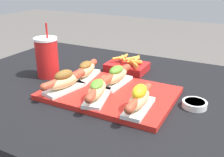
{
  "coord_description": "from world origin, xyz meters",
  "views": [
    {
      "loc": [
        0.42,
        -0.81,
        1.15
      ],
      "look_at": [
        0.02,
        -0.04,
        0.8
      ],
      "focal_mm": 42.0,
      "sensor_mm": 36.0,
      "label": 1
    }
  ],
  "objects_px": {
    "hot_dog_1": "(97,90)",
    "fries_basket": "(127,66)",
    "drink_cup": "(47,57)",
    "hot_dog_0": "(64,81)",
    "hot_dog_4": "(117,76)",
    "hot_dog_2": "(139,99)",
    "sauce_bowl": "(195,104)",
    "serving_tray": "(109,93)",
    "hot_dog_3": "(85,70)"
  },
  "relations": [
    {
      "from": "hot_dog_1",
      "to": "fries_basket",
      "type": "bearing_deg",
      "value": 97.29
    },
    {
      "from": "drink_cup",
      "to": "hot_dog_1",
      "type": "bearing_deg",
      "value": -21.8
    },
    {
      "from": "hot_dog_0",
      "to": "hot_dog_1",
      "type": "distance_m",
      "value": 0.14
    },
    {
      "from": "hot_dog_1",
      "to": "hot_dog_4",
      "type": "height_order",
      "value": "hot_dog_4"
    },
    {
      "from": "hot_dog_2",
      "to": "drink_cup",
      "type": "xyz_separation_m",
      "value": [
        -0.46,
        0.13,
        0.03
      ]
    },
    {
      "from": "hot_dog_4",
      "to": "sauce_bowl",
      "type": "bearing_deg",
      "value": -3.24
    },
    {
      "from": "hot_dog_2",
      "to": "hot_dog_4",
      "type": "bearing_deg",
      "value": 135.81
    },
    {
      "from": "serving_tray",
      "to": "hot_dog_4",
      "type": "distance_m",
      "value": 0.08
    },
    {
      "from": "hot_dog_4",
      "to": "drink_cup",
      "type": "bearing_deg",
      "value": -176.7
    },
    {
      "from": "sauce_bowl",
      "to": "hot_dog_4",
      "type": "bearing_deg",
      "value": 176.76
    },
    {
      "from": "hot_dog_4",
      "to": "sauce_bowl",
      "type": "relative_size",
      "value": 2.5
    },
    {
      "from": "hot_dog_0",
      "to": "hot_dog_2",
      "type": "height_order",
      "value": "hot_dog_2"
    },
    {
      "from": "hot_dog_2",
      "to": "sauce_bowl",
      "type": "relative_size",
      "value": 2.5
    },
    {
      "from": "sauce_bowl",
      "to": "hot_dog_1",
      "type": "bearing_deg",
      "value": -156.62
    },
    {
      "from": "hot_dog_0",
      "to": "hot_dog_3",
      "type": "bearing_deg",
      "value": 88.05
    },
    {
      "from": "drink_cup",
      "to": "serving_tray",
      "type": "bearing_deg",
      "value": -8.69
    },
    {
      "from": "serving_tray",
      "to": "hot_dog_3",
      "type": "height_order",
      "value": "hot_dog_3"
    },
    {
      "from": "hot_dog_3",
      "to": "hot_dog_4",
      "type": "bearing_deg",
      "value": 2.33
    },
    {
      "from": "hot_dog_0",
      "to": "fries_basket",
      "type": "relative_size",
      "value": 1.11
    },
    {
      "from": "hot_dog_4",
      "to": "hot_dog_3",
      "type": "bearing_deg",
      "value": -177.67
    },
    {
      "from": "hot_dog_2",
      "to": "fries_basket",
      "type": "height_order",
      "value": "hot_dog_2"
    },
    {
      "from": "hot_dog_2",
      "to": "drink_cup",
      "type": "distance_m",
      "value": 0.48
    },
    {
      "from": "serving_tray",
      "to": "fries_basket",
      "type": "distance_m",
      "value": 0.26
    },
    {
      "from": "hot_dog_3",
      "to": "drink_cup",
      "type": "xyz_separation_m",
      "value": [
        -0.18,
        -0.01,
        0.03
      ]
    },
    {
      "from": "serving_tray",
      "to": "hot_dog_2",
      "type": "height_order",
      "value": "hot_dog_2"
    },
    {
      "from": "serving_tray",
      "to": "hot_dog_2",
      "type": "relative_size",
      "value": 2.27
    },
    {
      "from": "hot_dog_3",
      "to": "fries_basket",
      "type": "height_order",
      "value": "hot_dog_3"
    },
    {
      "from": "hot_dog_0",
      "to": "hot_dog_3",
      "type": "distance_m",
      "value": 0.13
    },
    {
      "from": "hot_dog_2",
      "to": "sauce_bowl",
      "type": "height_order",
      "value": "hot_dog_2"
    },
    {
      "from": "serving_tray",
      "to": "hot_dog_1",
      "type": "height_order",
      "value": "hot_dog_1"
    },
    {
      "from": "serving_tray",
      "to": "hot_dog_1",
      "type": "xyz_separation_m",
      "value": [
        -0.0,
        -0.08,
        0.04
      ]
    },
    {
      "from": "hot_dog_1",
      "to": "sauce_bowl",
      "type": "height_order",
      "value": "hot_dog_1"
    },
    {
      "from": "hot_dog_1",
      "to": "hot_dog_3",
      "type": "relative_size",
      "value": 0.98
    },
    {
      "from": "serving_tray",
      "to": "fries_basket",
      "type": "bearing_deg",
      "value": 100.45
    },
    {
      "from": "serving_tray",
      "to": "sauce_bowl",
      "type": "distance_m",
      "value": 0.29
    },
    {
      "from": "serving_tray",
      "to": "hot_dog_0",
      "type": "height_order",
      "value": "hot_dog_0"
    },
    {
      "from": "sauce_bowl",
      "to": "hot_dog_0",
      "type": "bearing_deg",
      "value": -164.53
    },
    {
      "from": "hot_dog_0",
      "to": "hot_dog_1",
      "type": "xyz_separation_m",
      "value": [
        0.14,
        -0.01,
        -0.0
      ]
    },
    {
      "from": "hot_dog_1",
      "to": "hot_dog_2",
      "type": "xyz_separation_m",
      "value": [
        0.15,
        -0.0,
        0.0
      ]
    },
    {
      "from": "hot_dog_3",
      "to": "hot_dog_4",
      "type": "height_order",
      "value": "hot_dog_4"
    },
    {
      "from": "hot_dog_1",
      "to": "sauce_bowl",
      "type": "relative_size",
      "value": 2.44
    },
    {
      "from": "hot_dog_3",
      "to": "hot_dog_4",
      "type": "relative_size",
      "value": 0.99
    },
    {
      "from": "hot_dog_3",
      "to": "drink_cup",
      "type": "bearing_deg",
      "value": -175.97
    },
    {
      "from": "serving_tray",
      "to": "fries_basket",
      "type": "height_order",
      "value": "fries_basket"
    },
    {
      "from": "hot_dog_4",
      "to": "fries_basket",
      "type": "xyz_separation_m",
      "value": [
        -0.04,
        0.19,
        -0.03
      ]
    },
    {
      "from": "hot_dog_3",
      "to": "sauce_bowl",
      "type": "xyz_separation_m",
      "value": [
        0.42,
        -0.01,
        -0.04
      ]
    },
    {
      "from": "serving_tray",
      "to": "hot_dog_0",
      "type": "bearing_deg",
      "value": -154.22
    },
    {
      "from": "sauce_bowl",
      "to": "fries_basket",
      "type": "bearing_deg",
      "value": 147.89
    },
    {
      "from": "hot_dog_1",
      "to": "fries_basket",
      "type": "xyz_separation_m",
      "value": [
        -0.04,
        0.34,
        -0.03
      ]
    },
    {
      "from": "hot_dog_3",
      "to": "drink_cup",
      "type": "height_order",
      "value": "drink_cup"
    }
  ]
}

